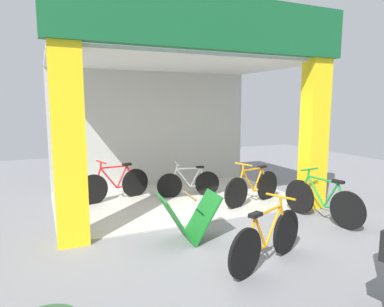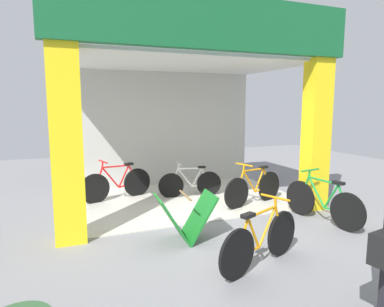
{
  "view_description": "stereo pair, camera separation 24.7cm",
  "coord_description": "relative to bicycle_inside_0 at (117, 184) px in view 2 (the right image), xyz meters",
  "views": [
    {
      "loc": [
        -2.7,
        -5.31,
        2.12
      ],
      "look_at": [
        0.0,
        0.8,
        1.15
      ],
      "focal_mm": 32.12,
      "sensor_mm": 36.0,
      "label": 1
    },
    {
      "loc": [
        -2.47,
        -5.41,
        2.12
      ],
      "look_at": [
        0.0,
        0.8,
        1.15
      ],
      "focal_mm": 32.12,
      "sensor_mm": 36.0,
      "label": 2
    }
  ],
  "objects": [
    {
      "name": "ground_plane",
      "position": [
        1.27,
        -2.1,
        -0.36
      ],
      "size": [
        18.27,
        18.27,
        0.0
      ],
      "primitive_type": "plane",
      "color": "gray",
      "rests_on": "ground"
    },
    {
      "name": "shop_facade",
      "position": [
        1.27,
        -0.56,
        1.68
      ],
      "size": [
        5.33,
        3.51,
        3.88
      ],
      "color": "beige",
      "rests_on": "ground"
    },
    {
      "name": "bicycle_inside_0",
      "position": [
        0.0,
        0.0,
        0.0
      ],
      "size": [
        1.61,
        0.54,
        0.91
      ],
      "color": "black",
      "rests_on": "ground"
    },
    {
      "name": "bicycle_inside_1",
      "position": [
        1.6,
        -0.39,
        -0.04
      ],
      "size": [
        1.45,
        0.4,
        0.8
      ],
      "color": "black",
      "rests_on": "ground"
    },
    {
      "name": "bicycle_inside_2",
      "position": [
        2.61,
        -1.45,
        -0.0
      ],
      "size": [
        1.6,
        0.56,
        0.91
      ],
      "color": "black",
      "rests_on": "ground"
    },
    {
      "name": "bicycle_parked_0",
      "position": [
        1.21,
        -3.89,
        -0.01
      ],
      "size": [
        1.52,
        0.64,
        0.89
      ],
      "color": "black",
      "rests_on": "ground"
    },
    {
      "name": "bicycle_parked_1",
      "position": [
        3.18,
        -2.84,
        0.0
      ],
      "size": [
        0.46,
        1.66,
        0.92
      ],
      "color": "black",
      "rests_on": "ground"
    },
    {
      "name": "sandwich_board_sign",
      "position": [
        0.6,
        -2.71,
        0.0
      ],
      "size": [
        0.94,
        0.64,
        0.75
      ],
      "color": "#197226",
      "rests_on": "ground"
    }
  ]
}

